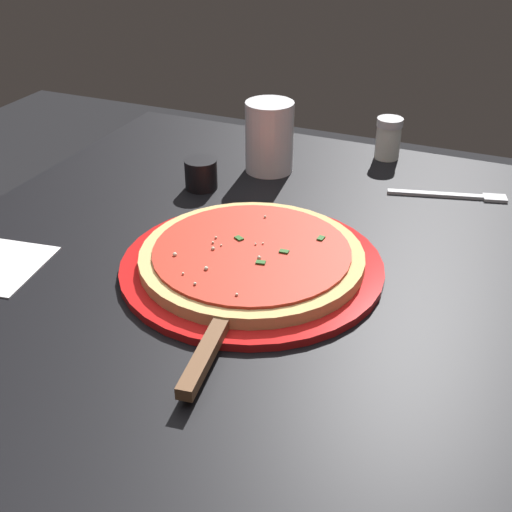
{
  "coord_description": "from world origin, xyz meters",
  "views": [
    {
      "loc": [
        0.68,
        0.3,
        1.21
      ],
      "look_at": [
        -0.0,
        0.0,
        0.77
      ],
      "focal_mm": 46.66,
      "sensor_mm": 36.0,
      "label": 1
    }
  ],
  "objects_px": {
    "pizza_server": "(217,333)",
    "parmesan_shaker": "(388,138)",
    "pizza": "(256,256)",
    "cup_small_sauce": "(201,174)",
    "fork": "(454,196)",
    "cup_tall_drink": "(269,137)",
    "serving_plate": "(256,266)"
  },
  "relations": [
    {
      "from": "pizza",
      "to": "pizza_server",
      "type": "relative_size",
      "value": 1.31
    },
    {
      "from": "pizza_server",
      "to": "parmesan_shaker",
      "type": "xyz_separation_m",
      "value": [
        -0.61,
        0.04,
        0.02
      ]
    },
    {
      "from": "pizza_server",
      "to": "cup_small_sauce",
      "type": "height_order",
      "value": "cup_small_sauce"
    },
    {
      "from": "cup_small_sauce",
      "to": "parmesan_shaker",
      "type": "xyz_separation_m",
      "value": [
        -0.25,
        0.25,
        0.01
      ]
    },
    {
      "from": "serving_plate",
      "to": "pizza",
      "type": "xyz_separation_m",
      "value": [
        0.0,
        -0.0,
        0.01
      ]
    },
    {
      "from": "cup_tall_drink",
      "to": "fork",
      "type": "relative_size",
      "value": 0.65
    },
    {
      "from": "cup_tall_drink",
      "to": "parmesan_shaker",
      "type": "relative_size",
      "value": 1.63
    },
    {
      "from": "pizza",
      "to": "pizza_server",
      "type": "height_order",
      "value": "pizza"
    },
    {
      "from": "fork",
      "to": "parmesan_shaker",
      "type": "bearing_deg",
      "value": -130.34
    },
    {
      "from": "fork",
      "to": "parmesan_shaker",
      "type": "relative_size",
      "value": 2.49
    },
    {
      "from": "cup_tall_drink",
      "to": "cup_small_sauce",
      "type": "distance_m",
      "value": 0.14
    },
    {
      "from": "pizza",
      "to": "cup_small_sauce",
      "type": "height_order",
      "value": "cup_small_sauce"
    },
    {
      "from": "parmesan_shaker",
      "to": "pizza",
      "type": "bearing_deg",
      "value": -8.57
    },
    {
      "from": "pizza_server",
      "to": "serving_plate",
      "type": "bearing_deg",
      "value": -171.93
    },
    {
      "from": "pizza_server",
      "to": "parmesan_shaker",
      "type": "distance_m",
      "value": 0.61
    },
    {
      "from": "fork",
      "to": "parmesan_shaker",
      "type": "height_order",
      "value": "parmesan_shaker"
    },
    {
      "from": "fork",
      "to": "parmesan_shaker",
      "type": "xyz_separation_m",
      "value": [
        -0.12,
        -0.14,
        0.04
      ]
    },
    {
      "from": "serving_plate",
      "to": "pizza_server",
      "type": "bearing_deg",
      "value": 8.07
    },
    {
      "from": "pizza",
      "to": "cup_small_sauce",
      "type": "relative_size",
      "value": 5.54
    },
    {
      "from": "fork",
      "to": "cup_tall_drink",
      "type": "bearing_deg",
      "value": -86.9
    },
    {
      "from": "serving_plate",
      "to": "fork",
      "type": "xyz_separation_m",
      "value": [
        -0.33,
        0.21,
        -0.0
      ]
    },
    {
      "from": "serving_plate",
      "to": "pizza",
      "type": "height_order",
      "value": "pizza"
    },
    {
      "from": "pizza_server",
      "to": "fork",
      "type": "distance_m",
      "value": 0.52
    },
    {
      "from": "pizza",
      "to": "fork",
      "type": "bearing_deg",
      "value": 147.72
    },
    {
      "from": "serving_plate",
      "to": "fork",
      "type": "distance_m",
      "value": 0.39
    },
    {
      "from": "cup_small_sauce",
      "to": "fork",
      "type": "bearing_deg",
      "value": 108.36
    },
    {
      "from": "pizza_server",
      "to": "cup_tall_drink",
      "type": "height_order",
      "value": "cup_tall_drink"
    },
    {
      "from": "parmesan_shaker",
      "to": "serving_plate",
      "type": "bearing_deg",
      "value": -8.57
    },
    {
      "from": "cup_tall_drink",
      "to": "pizza",
      "type": "bearing_deg",
      "value": 19.22
    },
    {
      "from": "pizza",
      "to": "parmesan_shaker",
      "type": "distance_m",
      "value": 0.45
    },
    {
      "from": "pizza",
      "to": "cup_tall_drink",
      "type": "distance_m",
      "value": 0.33
    },
    {
      "from": "fork",
      "to": "serving_plate",
      "type": "bearing_deg",
      "value": -32.28
    }
  ]
}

